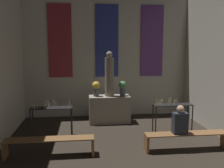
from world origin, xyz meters
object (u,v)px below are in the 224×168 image
candle_rack_right (172,109)px  flower_vase_left (96,88)px  flower_vase_right (123,87)px  statue (109,75)px  altar (109,109)px  candle_rack_left (51,112)px  person_seated (180,121)px  pew_back_right (186,137)px  pew_back_left (49,143)px

candle_rack_right → flower_vase_left: bearing=150.8°
flower_vase_right → candle_rack_right: 1.90m
statue → flower_vase_right: bearing=0.0°
altar → candle_rack_left: size_ratio=1.18×
altar → candle_rack_left: (-1.81, -1.25, 0.27)m
flower_vase_right → person_seated: size_ratio=0.71×
flower_vase_right → pew_back_right: size_ratio=0.24×
flower_vase_left → flower_vase_right: size_ratio=1.00×
candle_rack_right → pew_back_right: candle_rack_right is taller
flower_vase_right → statue: bearing=-180.0°
flower_vase_left → candle_rack_right: bearing=-29.2°
flower_vase_left → flower_vase_right: bearing=0.0°
candle_rack_right → pew_back_left: candle_rack_right is taller
statue → candle_rack_left: size_ratio=1.29×
flower_vase_right → pew_back_right: 2.99m
altar → pew_back_right: (1.70, -2.57, -0.14)m
flower_vase_right → pew_back_right: (1.25, -2.57, -0.90)m
flower_vase_right → candle_rack_left: bearing=-151.1°
statue → pew_back_left: (-1.70, -2.57, -1.32)m
pew_back_right → pew_back_left: bearing=180.0°
altar → pew_back_right: bearing=-56.4°
candle_rack_right → statue: bearing=145.0°
altar → person_seated: person_seated is taller
statue → candle_rack_left: statue is taller
candle_rack_left → pew_back_left: size_ratio=0.56×
altar → pew_back_left: bearing=-123.6°
candle_rack_right → pew_back_left: size_ratio=0.56×
altar → flower_vase_right: flower_vase_right is taller
candle_rack_right → pew_back_left: (-3.50, -1.31, -0.41)m
flower_vase_left → pew_back_right: bearing=-49.9°
altar → statue: bearing=0.0°
pew_back_right → statue: bearing=123.6°
pew_back_left → pew_back_right: size_ratio=1.00×
pew_back_left → candle_rack_right: bearing=20.5°
altar → flower_vase_left: flower_vase_left is taller
pew_back_left → person_seated: bearing=0.0°
pew_back_left → statue: bearing=56.4°
candle_rack_right → altar: bearing=145.0°
person_seated → pew_back_right: bearing=-0.0°
altar → candle_rack_right: size_ratio=1.18×
flower_vase_right → flower_vase_left: bearing=180.0°
pew_back_right → candle_rack_right: bearing=86.0°
flower_vase_left → pew_back_left: size_ratio=0.24×
altar → statue: (0.00, 0.00, 1.18)m
pew_back_right → flower_vase_left: bearing=130.1°
statue → candle_rack_right: size_ratio=1.29×
candle_rack_left → candle_rack_right: size_ratio=1.00×
altar → flower_vase_left: 0.89m
statue → pew_back_right: statue is taller
altar → pew_back_right: altar is taller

